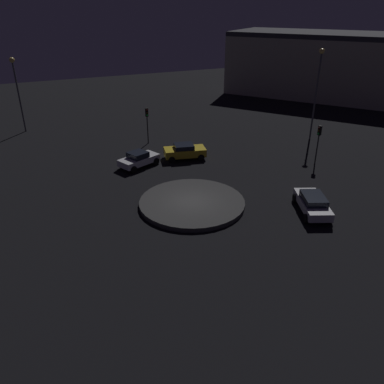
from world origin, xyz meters
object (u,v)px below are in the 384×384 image
object	(u,v)px
car_white	(139,159)
car_silver	(313,203)
store_building	(322,65)
traffic_light_east	(147,118)
car_yellow	(185,151)
streetlamp_northeast	(16,81)
traffic_light_south	(319,137)
streetlamp_southeast	(318,82)

from	to	relation	value
car_white	car_silver	bearing A→B (deg)	-79.36
store_building	car_silver	bearing A→B (deg)	101.74
car_silver	traffic_light_east	world-z (taller)	traffic_light_east
car_yellow	streetlamp_northeast	bearing A→B (deg)	143.52
car_white	streetlamp_northeast	world-z (taller)	streetlamp_northeast
car_yellow	traffic_light_south	size ratio (longest dim) A/B	1.14
streetlamp_northeast	store_building	xyz separation A→B (m)	(1.57, -45.41, -0.99)
car_yellow	traffic_light_east	distance (m)	6.41
traffic_light_south	streetlamp_northeast	bearing A→B (deg)	-53.23
traffic_light_east	streetlamp_northeast	xyz separation A→B (m)	(10.12, 12.01, 3.05)
car_yellow	traffic_light_south	xyz separation A→B (m)	(-6.41, -10.74, 1.92)
store_building	traffic_light_south	bearing A→B (deg)	101.81
car_silver	car_yellow	xyz separation A→B (m)	(13.74, 4.30, 0.03)
streetlamp_southeast	car_white	bearing A→B (deg)	89.71
streetlamp_southeast	car_yellow	bearing A→B (deg)	89.20
traffic_light_east	car_silver	bearing A→B (deg)	22.99
car_white	streetlamp_southeast	size ratio (longest dim) A/B	0.43
traffic_light_south	traffic_light_east	bearing A→B (deg)	-55.13
car_silver	store_building	world-z (taller)	store_building
car_yellow	streetlamp_northeast	xyz separation A→B (m)	(15.92, 13.85, 5.05)
car_silver	car_white	size ratio (longest dim) A/B	1.11
streetlamp_southeast	traffic_light_south	bearing A→B (deg)	143.93
traffic_light_south	car_yellow	bearing A→B (deg)	-41.82
streetlamp_southeast	traffic_light_east	bearing A→B (deg)	70.62
streetlamp_northeast	traffic_light_south	bearing A→B (deg)	-132.24
traffic_light_south	streetlamp_northeast	xyz separation A→B (m)	(22.34, 24.60, 3.13)
streetlamp_southeast	store_building	size ratio (longest dim) A/B	0.32
car_yellow	car_silver	bearing A→B (deg)	-60.15
traffic_light_south	streetlamp_southeast	bearing A→B (deg)	-137.06
car_silver	streetlamp_northeast	distance (m)	35.15
car_silver	store_building	bearing A→B (deg)	161.85
car_yellow	store_building	xyz separation A→B (m)	(17.50, -31.56, 4.07)
streetlamp_northeast	traffic_light_east	bearing A→B (deg)	-130.12
car_yellow	car_white	bearing A→B (deg)	-166.13
streetlamp_northeast	store_building	size ratio (longest dim) A/B	0.28
traffic_light_east	traffic_light_south	size ratio (longest dim) A/B	1.03
traffic_light_east	streetlamp_southeast	world-z (taller)	streetlamp_southeast
store_building	traffic_light_east	bearing A→B (deg)	72.14
car_silver	streetlamp_northeast	xyz separation A→B (m)	(29.67, 18.15, 5.09)
traffic_light_east	store_building	size ratio (longest dim) A/B	0.13
car_white	traffic_light_south	distance (m)	16.81
traffic_light_south	streetlamp_northeast	distance (m)	33.37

